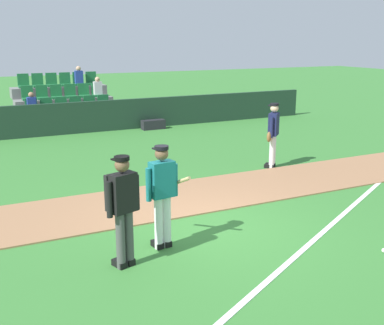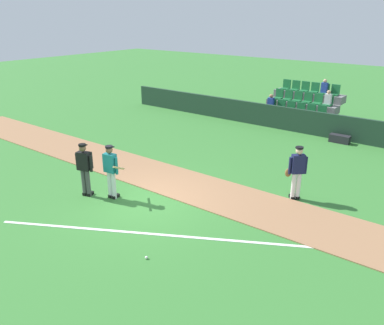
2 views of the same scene
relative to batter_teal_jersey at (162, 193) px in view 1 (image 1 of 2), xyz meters
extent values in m
plane|color=#387A33|center=(1.00, 0.42, -0.97)|extent=(80.00, 80.00, 0.00)
cube|color=#9E704C|center=(1.00, 2.21, -0.95)|extent=(28.00, 2.25, 0.03)
cube|color=white|center=(4.00, -0.08, -0.96)|extent=(10.58, 5.83, 0.01)
cube|color=#1E3828|center=(1.00, 10.65, -0.39)|extent=(20.00, 0.16, 1.16)
cube|color=slate|center=(1.00, 12.53, -0.82)|extent=(3.90, 2.95, 0.30)
cube|color=slate|center=(1.00, 11.68, -0.47)|extent=(3.80, 0.85, 0.40)
cube|color=#1E6B38|center=(-0.38, 11.58, -0.22)|extent=(0.44, 0.40, 0.08)
cube|color=#1E6B38|center=(-0.38, 11.80, 0.03)|extent=(0.44, 0.08, 0.50)
cube|color=#263F99|center=(-0.38, 11.63, 0.08)|extent=(0.32, 0.22, 0.52)
sphere|color=#9E7051|center=(-0.38, 11.63, 0.43)|extent=(0.20, 0.20, 0.20)
cube|color=#1E6B38|center=(0.17, 11.58, -0.22)|extent=(0.44, 0.40, 0.08)
cube|color=#1E6B38|center=(0.17, 11.80, 0.03)|extent=(0.44, 0.08, 0.50)
cube|color=#1E6B38|center=(0.72, 11.58, -0.22)|extent=(0.44, 0.40, 0.08)
cube|color=#1E6B38|center=(0.72, 11.80, 0.03)|extent=(0.44, 0.08, 0.50)
cube|color=#1E6B38|center=(1.27, 11.58, -0.22)|extent=(0.44, 0.40, 0.08)
cube|color=#1E6B38|center=(1.27, 11.80, 0.03)|extent=(0.44, 0.08, 0.50)
cube|color=#1E6B38|center=(1.82, 11.58, -0.22)|extent=(0.44, 0.40, 0.08)
cube|color=#1E6B38|center=(1.82, 11.80, 0.03)|extent=(0.44, 0.08, 0.50)
cube|color=#1E6B38|center=(2.37, 11.58, -0.22)|extent=(0.44, 0.40, 0.08)
cube|color=#1E6B38|center=(2.37, 11.80, 0.03)|extent=(0.44, 0.08, 0.50)
cube|color=slate|center=(1.00, 12.53, -0.07)|extent=(3.80, 0.85, 0.40)
cube|color=#1E6B38|center=(-0.38, 12.43, 0.18)|extent=(0.44, 0.40, 0.08)
cube|color=#1E6B38|center=(-0.38, 12.65, 0.43)|extent=(0.44, 0.08, 0.50)
cube|color=#1E6B38|center=(0.17, 12.43, 0.18)|extent=(0.44, 0.40, 0.08)
cube|color=#1E6B38|center=(0.17, 12.65, 0.43)|extent=(0.44, 0.08, 0.50)
cube|color=#1E6B38|center=(0.72, 12.43, 0.18)|extent=(0.44, 0.40, 0.08)
cube|color=#1E6B38|center=(0.72, 12.65, 0.43)|extent=(0.44, 0.08, 0.50)
cube|color=#1E6B38|center=(1.27, 12.43, 0.18)|extent=(0.44, 0.40, 0.08)
cube|color=#1E6B38|center=(1.27, 12.65, 0.43)|extent=(0.44, 0.08, 0.50)
cube|color=#1E6B38|center=(1.82, 12.43, 0.18)|extent=(0.44, 0.40, 0.08)
cube|color=#1E6B38|center=(1.82, 12.65, 0.43)|extent=(0.44, 0.08, 0.50)
cube|color=#1E6B38|center=(2.37, 12.43, 0.18)|extent=(0.44, 0.40, 0.08)
cube|color=#1E6B38|center=(2.37, 12.65, 0.43)|extent=(0.44, 0.08, 0.50)
cube|color=silver|center=(2.37, 12.48, 0.48)|extent=(0.32, 0.22, 0.52)
sphere|color=tan|center=(2.37, 12.48, 0.83)|extent=(0.20, 0.20, 0.20)
cube|color=slate|center=(1.00, 13.38, 0.33)|extent=(3.80, 0.85, 0.40)
cube|color=#1E6B38|center=(-0.38, 13.28, 0.58)|extent=(0.44, 0.40, 0.08)
cube|color=#1E6B38|center=(-0.38, 13.50, 0.83)|extent=(0.44, 0.08, 0.50)
cube|color=#1E6B38|center=(0.17, 13.28, 0.58)|extent=(0.44, 0.40, 0.08)
cube|color=#1E6B38|center=(0.17, 13.50, 0.83)|extent=(0.44, 0.08, 0.50)
cube|color=#1E6B38|center=(0.72, 13.28, 0.58)|extent=(0.44, 0.40, 0.08)
cube|color=#1E6B38|center=(0.72, 13.50, 0.83)|extent=(0.44, 0.08, 0.50)
cube|color=#1E6B38|center=(1.27, 13.28, 0.58)|extent=(0.44, 0.40, 0.08)
cube|color=#1E6B38|center=(1.27, 13.50, 0.83)|extent=(0.44, 0.08, 0.50)
cube|color=#1E6B38|center=(1.82, 13.28, 0.58)|extent=(0.44, 0.40, 0.08)
cube|color=#1E6B38|center=(1.82, 13.50, 0.83)|extent=(0.44, 0.08, 0.50)
cube|color=#263F99|center=(1.82, 13.33, 0.88)|extent=(0.32, 0.22, 0.52)
sphere|color=tan|center=(1.82, 13.33, 1.23)|extent=(0.20, 0.20, 0.20)
cube|color=#1E6B38|center=(2.37, 13.28, 0.58)|extent=(0.44, 0.40, 0.08)
cube|color=#1E6B38|center=(2.37, 13.50, 0.83)|extent=(0.44, 0.08, 0.50)
cylinder|color=white|center=(-0.08, -0.02, -0.52)|extent=(0.14, 0.14, 0.90)
cylinder|color=white|center=(0.07, 0.00, -0.52)|extent=(0.14, 0.14, 0.90)
cube|color=black|center=(-0.09, 0.04, -0.92)|extent=(0.15, 0.27, 0.10)
cube|color=black|center=(0.07, 0.06, -0.92)|extent=(0.15, 0.27, 0.10)
cube|color=#197075|center=(-0.01, -0.01, 0.23)|extent=(0.42, 0.27, 0.60)
cylinder|color=#197075|center=(-0.25, -0.04, 0.18)|extent=(0.09, 0.09, 0.55)
cylinder|color=#197075|center=(0.24, 0.03, 0.18)|extent=(0.09, 0.09, 0.55)
sphere|color=brown|center=(-0.01, -0.01, 0.66)|extent=(0.22, 0.22, 0.22)
cylinder|color=black|center=(-0.01, -0.01, 0.76)|extent=(0.23, 0.23, 0.06)
cube|color=black|center=(-0.02, 0.09, 0.73)|extent=(0.19, 0.14, 0.02)
cylinder|color=tan|center=(0.23, 0.12, 0.08)|extent=(0.39, 0.75, 0.41)
cylinder|color=#4C4C4C|center=(-0.87, -0.42, -0.52)|extent=(0.14, 0.14, 0.90)
cylinder|color=#4C4C4C|center=(-0.72, -0.37, -0.52)|extent=(0.14, 0.14, 0.90)
cube|color=black|center=(-0.89, -0.36, -0.92)|extent=(0.19, 0.28, 0.10)
cube|color=black|center=(-0.74, -0.31, -0.92)|extent=(0.19, 0.28, 0.10)
cube|color=black|center=(-0.80, -0.40, 0.23)|extent=(0.45, 0.33, 0.60)
cylinder|color=black|center=(-1.03, -0.47, 0.18)|extent=(0.09, 0.09, 0.55)
cylinder|color=black|center=(-0.56, -0.32, 0.18)|extent=(0.09, 0.09, 0.55)
sphere|color=brown|center=(-0.80, -0.40, 0.66)|extent=(0.22, 0.22, 0.22)
cylinder|color=black|center=(-0.80, -0.40, 0.76)|extent=(0.23, 0.23, 0.06)
cube|color=black|center=(-0.83, -0.30, 0.73)|extent=(0.21, 0.17, 0.02)
cube|color=black|center=(-0.84, -0.27, 0.23)|extent=(0.44, 0.21, 0.56)
cylinder|color=white|center=(4.61, 3.41, -0.52)|extent=(0.14, 0.14, 0.90)
cylinder|color=white|center=(4.73, 3.51, -0.52)|extent=(0.14, 0.14, 0.90)
cube|color=black|center=(4.57, 3.45, -0.92)|extent=(0.26, 0.27, 0.10)
cube|color=black|center=(4.69, 3.56, -0.92)|extent=(0.26, 0.27, 0.10)
cube|color=#191E47|center=(4.67, 3.46, 0.23)|extent=(0.44, 0.43, 0.60)
cylinder|color=#191E47|center=(4.49, 3.29, 0.18)|extent=(0.09, 0.09, 0.55)
cylinder|color=#191E47|center=(4.86, 3.63, 0.18)|extent=(0.09, 0.09, 0.55)
sphere|color=beige|center=(4.67, 3.46, 0.66)|extent=(0.22, 0.22, 0.22)
cylinder|color=black|center=(4.67, 3.46, 0.76)|extent=(0.23, 0.23, 0.06)
cube|color=black|center=(4.61, 3.54, 0.73)|extent=(0.21, 0.21, 0.02)
ellipsoid|color=brown|center=(4.44, 3.32, -0.07)|extent=(0.23, 0.22, 0.28)
sphere|color=white|center=(3.19, -1.80, -0.93)|extent=(0.07, 0.07, 0.07)
cube|color=#232328|center=(3.87, 10.20, -0.79)|extent=(0.90, 0.36, 0.36)
camera|label=1|loc=(-2.88, -6.97, 2.47)|focal=45.06mm
camera|label=2|loc=(8.99, -7.57, 4.61)|focal=37.02mm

